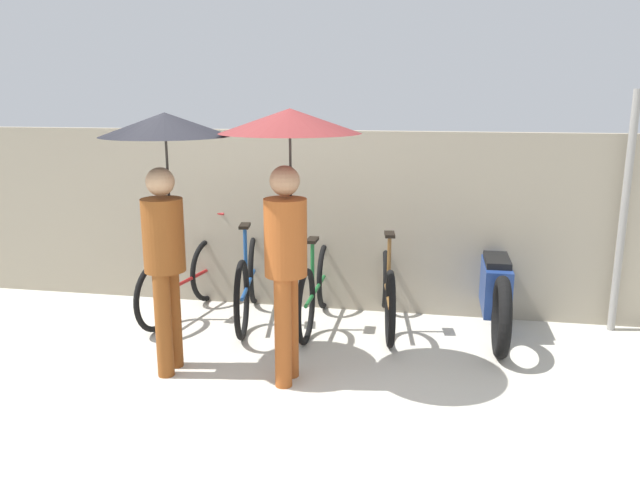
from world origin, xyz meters
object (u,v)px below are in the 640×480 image
object	(u,v)px
parked_bicycle_2	(316,288)
parked_bicycle_0	(184,280)
parked_bicycle_3	(387,288)
parked_bicycle_1	(249,281)
motorcycle	(495,290)
pedestrian_center	(288,167)
pedestrian_leading	(165,171)

from	to	relation	value
parked_bicycle_2	parked_bicycle_0	bearing A→B (deg)	88.99
parked_bicycle_3	parked_bicycle_1	bearing A→B (deg)	85.86
parked_bicycle_2	motorcycle	size ratio (longest dim) A/B	0.85
parked_bicycle_1	parked_bicycle_3	bearing A→B (deg)	-96.53
pedestrian_center	motorcycle	distance (m)	2.46
parked_bicycle_2	motorcycle	world-z (taller)	parked_bicycle_2
pedestrian_center	motorcycle	bearing A→B (deg)	42.46
parked_bicycle_0	parked_bicycle_3	size ratio (longest dim) A/B	0.94
parked_bicycle_2	pedestrian_center	distance (m)	1.75
parked_bicycle_0	pedestrian_leading	xyz separation A→B (m)	(0.40, -1.19, 1.25)
parked_bicycle_0	pedestrian_leading	size ratio (longest dim) A/B	0.79
parked_bicycle_0	motorcycle	bearing A→B (deg)	-78.35
parked_bicycle_0	parked_bicycle_1	distance (m)	0.68
parked_bicycle_1	parked_bicycle_3	distance (m)	1.36
parked_bicycle_3	parked_bicycle_0	bearing A→B (deg)	84.63
parked_bicycle_1	pedestrian_leading	size ratio (longest dim) A/B	0.84
parked_bicycle_2	motorcycle	bearing A→B (deg)	-85.65
parked_bicycle_1	pedestrian_center	distance (m)	1.88
parked_bicycle_0	pedestrian_center	bearing A→B (deg)	-121.52
parked_bicycle_1	pedestrian_center	bearing A→B (deg)	-159.43
pedestrian_leading	pedestrian_center	bearing A→B (deg)	0.24
parked_bicycle_1	parked_bicycle_3	xyz separation A→B (m)	(1.36, 0.08, -0.02)
pedestrian_center	motorcycle	xyz separation A→B (m)	(1.66, 1.31, -1.26)
pedestrian_center	parked_bicycle_2	bearing A→B (deg)	95.23
parked_bicycle_0	parked_bicycle_1	bearing A→B (deg)	-80.88
parked_bicycle_1	pedestrian_leading	distance (m)	1.73
parked_bicycle_0	pedestrian_center	world-z (taller)	pedestrian_center
pedestrian_leading	motorcycle	world-z (taller)	pedestrian_leading
parked_bicycle_0	pedestrian_center	distance (m)	2.24
parked_bicycle_1	parked_bicycle_2	distance (m)	0.68
parked_bicycle_3	pedestrian_center	world-z (taller)	pedestrian_center
parked_bicycle_2	pedestrian_center	world-z (taller)	pedestrian_center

